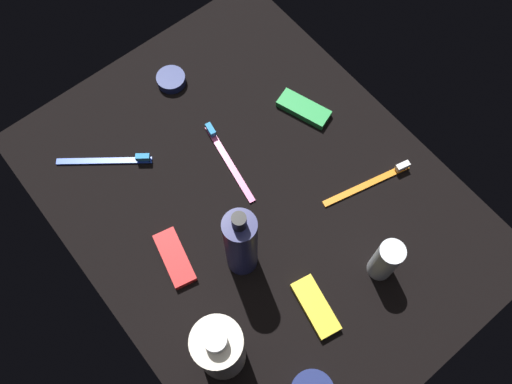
% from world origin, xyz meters
% --- Properties ---
extents(ground_plane, '(0.84, 0.64, 0.01)m').
position_xyz_m(ground_plane, '(0.00, 0.00, -0.01)').
color(ground_plane, black).
extents(lotion_bottle, '(0.05, 0.05, 0.22)m').
position_xyz_m(lotion_bottle, '(0.08, -0.09, 0.10)').
color(lotion_bottle, '#1C1E50').
rests_on(lotion_bottle, ground_plane).
extents(bodywash_bottle, '(0.07, 0.07, 0.20)m').
position_xyz_m(bodywash_bottle, '(0.18, -0.22, 0.09)').
color(bodywash_bottle, silver).
rests_on(bodywash_bottle, ground_plane).
extents(deodorant_stick, '(0.04, 0.04, 0.11)m').
position_xyz_m(deodorant_stick, '(0.24, 0.08, 0.05)').
color(deodorant_stick, silver).
rests_on(deodorant_stick, ground_plane).
extents(toothbrush_pink, '(0.18, 0.04, 0.02)m').
position_xyz_m(toothbrush_pink, '(-0.10, 0.01, 0.01)').
color(toothbrush_pink, '#E55999').
rests_on(toothbrush_pink, ground_plane).
extents(toothbrush_orange, '(0.05, 0.18, 0.02)m').
position_xyz_m(toothbrush_orange, '(0.11, 0.19, 0.01)').
color(toothbrush_orange, orange).
rests_on(toothbrush_orange, ground_plane).
extents(toothbrush_blue, '(0.12, 0.15, 0.02)m').
position_xyz_m(toothbrush_blue, '(-0.23, -0.17, 0.01)').
color(toothbrush_blue, blue).
rests_on(toothbrush_blue, ground_plane).
extents(snack_bar_red, '(0.11, 0.06, 0.01)m').
position_xyz_m(snack_bar_red, '(0.00, -0.18, 0.01)').
color(snack_bar_red, red).
rests_on(snack_bar_red, ground_plane).
extents(snack_bar_green, '(0.11, 0.07, 0.01)m').
position_xyz_m(snack_bar_green, '(-0.09, 0.19, 0.01)').
color(snack_bar_green, green).
rests_on(snack_bar_green, ground_plane).
extents(snack_bar_yellow, '(0.11, 0.06, 0.01)m').
position_xyz_m(snack_bar_yellow, '(0.22, -0.05, 0.01)').
color(snack_bar_yellow, yellow).
rests_on(snack_bar_yellow, ground_plane).
extents(cream_tin_left, '(0.06, 0.06, 0.02)m').
position_xyz_m(cream_tin_left, '(-0.30, 0.03, 0.01)').
color(cream_tin_left, navy).
rests_on(cream_tin_left, ground_plane).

